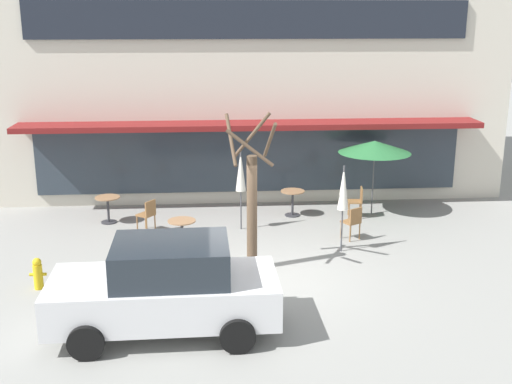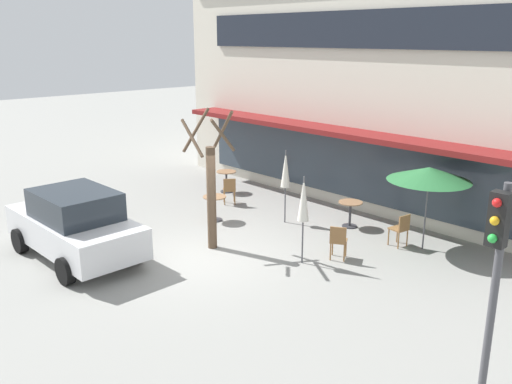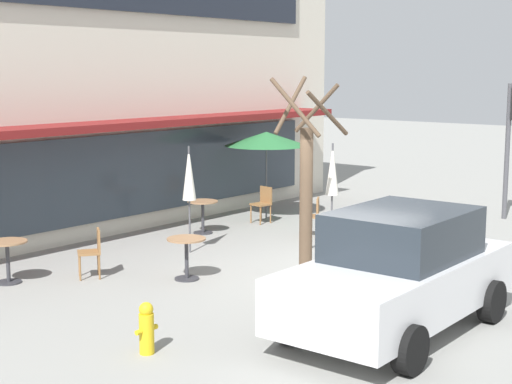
{
  "view_description": "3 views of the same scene",
  "coord_description": "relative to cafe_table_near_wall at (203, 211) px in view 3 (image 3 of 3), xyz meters",
  "views": [
    {
      "loc": [
        -1.18,
        -13.28,
        5.78
      ],
      "look_at": [
        -0.02,
        2.97,
        1.2
      ],
      "focal_mm": 45.0,
      "sensor_mm": 36.0,
      "label": 1
    },
    {
      "loc": [
        10.29,
        -7.6,
        5.35
      ],
      "look_at": [
        -0.57,
        2.46,
        1.1
      ],
      "focal_mm": 38.0,
      "sensor_mm": 36.0,
      "label": 2
    },
    {
      "loc": [
        -11.72,
        -7.61,
        3.73
      ],
      "look_at": [
        0.37,
        2.33,
        1.28
      ],
      "focal_mm": 55.0,
      "sensor_mm": 36.0,
      "label": 3
    }
  ],
  "objects": [
    {
      "name": "patio_umbrella_cream_folded",
      "position": [
        0.85,
        -2.98,
        1.11
      ],
      "size": [
        0.28,
        0.28,
        2.2
      ],
      "color": "#4C4C51",
      "rests_on": "ground"
    },
    {
      "name": "patio_umbrella_corner_open",
      "position": [
        2.37,
        0.03,
        1.51
      ],
      "size": [
        2.1,
        2.1,
        2.2
      ],
      "color": "#4C4C51",
      "rests_on": "ground"
    },
    {
      "name": "cafe_table_streetside",
      "position": [
        -5.29,
        -0.27,
        0.0
      ],
      "size": [
        0.7,
        0.7,
        0.76
      ],
      "color": "#333338",
      "rests_on": "ground"
    },
    {
      "name": "patio_umbrella_green_folded",
      "position": [
        -1.57,
        -1.11,
        1.11
      ],
      "size": [
        0.28,
        0.28,
        2.2
      ],
      "color": "#4C4C51",
      "rests_on": "ground"
    },
    {
      "name": "ground_plane",
      "position": [
        -1.17,
        -4.58,
        -0.52
      ],
      "size": [
        80.0,
        80.0,
        0.0
      ],
      "primitive_type": "plane",
      "color": "gray"
    },
    {
      "name": "cafe_chair_1",
      "position": [
        1.87,
        -0.27,
        0.01
      ],
      "size": [
        0.45,
        0.45,
        0.89
      ],
      "color": "olive",
      "rests_on": "ground"
    },
    {
      "name": "cafe_table_by_tree",
      "position": [
        -3.12,
        -2.54,
        0.0
      ],
      "size": [
        0.7,
        0.7,
        0.76
      ],
      "color": "#333338",
      "rests_on": "ground"
    },
    {
      "name": "cafe_chair_2",
      "position": [
        -4.1,
        -1.14,
        0.01
      ],
      "size": [
        0.56,
        0.56,
        0.89
      ],
      "color": "olive",
      "rests_on": "ground"
    },
    {
      "name": "parked_sedan",
      "position": [
        -3.23,
        -6.87,
        0.36
      ],
      "size": [
        4.23,
        2.08,
        1.76
      ],
      "color": "silver",
      "rests_on": "ground"
    },
    {
      "name": "fire_hydrant",
      "position": [
        -6.13,
        -4.75,
        -0.16
      ],
      "size": [
        0.36,
        0.2,
        0.71
      ],
      "color": "gold",
      "rests_on": "ground"
    },
    {
      "name": "street_tree",
      "position": [
        -1.46,
        -3.96,
        1.13
      ],
      "size": [
        1.13,
        1.14,
        3.62
      ],
      "color": "brown",
      "rests_on": "ground"
    },
    {
      "name": "cafe_chair_0",
      "position": [
        1.31,
        -2.17,
        0.01
      ],
      "size": [
        0.55,
        0.55,
        0.89
      ],
      "color": "olive",
      "rests_on": "ground"
    },
    {
      "name": "building_facade",
      "position": [
        -1.17,
        5.39,
        3.35
      ],
      "size": [
        16.18,
        9.1,
        7.73
      ],
      "color": "beige",
      "rests_on": "ground"
    },
    {
      "name": "traffic_light_pole",
      "position": [
        6.17,
        -4.75,
        1.78
      ],
      "size": [
        0.26,
        0.44,
        3.4
      ],
      "color": "#47474C",
      "rests_on": "ground"
    },
    {
      "name": "cafe_table_near_wall",
      "position": [
        0.0,
        0.0,
        0.0
      ],
      "size": [
        0.7,
        0.7,
        0.76
      ],
      "color": "#333338",
      "rests_on": "ground"
    }
  ]
}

